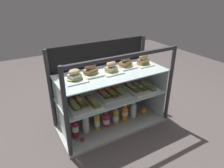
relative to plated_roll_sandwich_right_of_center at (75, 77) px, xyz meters
name	(u,v)px	position (x,y,z in m)	size (l,w,h in m)	color
ground_plane	(112,124)	(0.39, -0.01, -0.67)	(6.00, 6.00, 0.02)	#59504E
case_base_deck	(112,122)	(0.39, -0.01, -0.65)	(1.18, 0.53, 0.03)	#B9BCB8
case_frame	(106,81)	(0.39, 0.11, -0.18)	(1.18, 0.53, 0.88)	#333338
riser_lower_tier	(112,109)	(0.39, -0.01, -0.47)	(1.10, 0.45, 0.33)	silver
shelf_lower_glass	(112,95)	(0.39, -0.01, -0.30)	(1.12, 0.47, 0.01)	silver
riser_upper_tier	(112,84)	(0.39, -0.01, -0.17)	(1.10, 0.45, 0.24)	silver
shelf_upper_glass	(112,73)	(0.39, -0.01, -0.05)	(1.12, 0.47, 0.01)	silver
plated_roll_sandwich_right_of_center	(75,77)	(0.00, 0.00, 0.00)	(0.20, 0.20, 0.11)	white
plated_roll_sandwich_near_left_corner	(91,71)	(0.18, 0.05, 0.00)	(0.20, 0.20, 0.12)	white
plated_roll_sandwich_far_right	(111,68)	(0.38, 0.01, 0.00)	(0.20, 0.20, 0.12)	white
plated_roll_sandwich_mid_right	(126,63)	(0.59, 0.06, 0.01)	(0.19, 0.19, 0.12)	white
plated_roll_sandwich_center	(143,61)	(0.80, 0.02, 0.01)	(0.19, 0.19, 0.12)	white
open_sandwich_tray_right_of_center	(83,103)	(0.04, -0.04, -0.27)	(0.30, 0.36, 0.06)	white
open_sandwich_tray_left_of_center	(111,92)	(0.39, 0.02, -0.27)	(0.30, 0.36, 0.06)	white
open_sandwich_tray_far_right	(140,87)	(0.73, -0.03, -0.27)	(0.30, 0.37, 0.06)	white
juice_bottle_front_right_end	(75,128)	(-0.05, -0.04, -0.53)	(0.07, 0.07, 0.23)	#9B223E
juice_bottle_front_left_end	(86,124)	(0.06, -0.03, -0.53)	(0.07, 0.07, 0.25)	white
juice_bottle_back_left	(97,121)	(0.19, -0.04, -0.54)	(0.06, 0.06, 0.24)	gold
juice_bottle_back_center	(106,119)	(0.30, -0.04, -0.55)	(0.07, 0.07, 0.21)	#A02943
juice_bottle_front_middle	(116,116)	(0.41, -0.05, -0.55)	(0.07, 0.07, 0.21)	gold
juice_bottle_back_right	(125,113)	(0.53, -0.05, -0.54)	(0.07, 0.07, 0.21)	orange
juice_bottle_tucked_behind	(133,110)	(0.65, -0.05, -0.54)	(0.07, 0.07, 0.22)	silver
orange_fruit_beside_bottles	(143,110)	(0.79, -0.06, -0.59)	(0.08, 0.08, 0.08)	orange
kitchen_scissors	(80,140)	(-0.04, -0.12, -0.63)	(0.19, 0.14, 0.01)	silver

